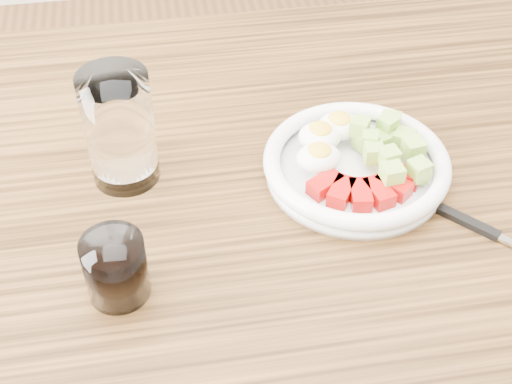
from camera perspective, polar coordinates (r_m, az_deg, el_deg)
dining_table at (r=0.87m, az=0.76°, el=-6.62°), size 1.50×0.90×0.77m
bowl at (r=0.84m, az=7.97°, el=2.40°), size 0.22×0.22×0.05m
fork at (r=0.81m, az=17.73°, el=-2.86°), size 0.13×0.14×0.01m
water_glass at (r=0.81m, az=-10.86°, el=5.00°), size 0.08×0.08×0.14m
coffee_glass at (r=0.71m, az=-11.16°, el=-6.03°), size 0.06×0.06×0.07m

